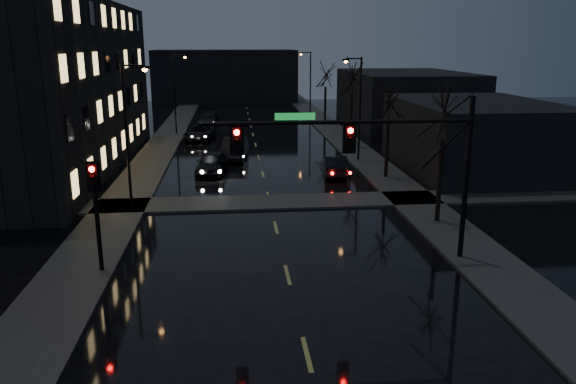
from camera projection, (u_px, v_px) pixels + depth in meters
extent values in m
cube|color=#2D2D2B|center=(157.00, 152.00, 47.75)|extent=(3.00, 140.00, 0.12)
cube|color=#2D2D2B|center=(354.00, 148.00, 49.37)|extent=(3.00, 140.00, 0.12)
cube|color=#2D2D2B|center=(270.00, 202.00, 32.69)|extent=(40.00, 3.00, 0.12)
cube|color=black|center=(32.00, 86.00, 40.65)|extent=(12.00, 30.00, 12.00)
cube|color=black|center=(475.00, 136.00, 40.75)|extent=(10.00, 14.00, 5.00)
cube|color=black|center=(405.00, 100.00, 61.92)|extent=(12.00, 18.00, 6.00)
cube|color=black|center=(225.00, 76.00, 88.61)|extent=(22.00, 10.00, 8.00)
cylinder|color=black|center=(466.00, 180.00, 23.39)|extent=(0.22, 0.22, 7.00)
cylinder|color=black|center=(338.00, 122.00, 22.23)|extent=(11.00, 0.16, 0.16)
cylinder|color=black|center=(446.00, 145.00, 22.91)|extent=(2.05, 0.10, 2.05)
cube|color=#0C591E|center=(295.00, 116.00, 22.00)|extent=(1.60, 0.04, 0.28)
cube|color=black|center=(237.00, 140.00, 22.01)|extent=(0.35, 0.28, 1.05)
sphere|color=#FF0705|center=(237.00, 132.00, 21.78)|extent=(0.22, 0.22, 0.22)
cube|color=black|center=(350.00, 138.00, 22.44)|extent=(0.35, 0.28, 1.05)
sphere|color=#FF0705|center=(351.00, 131.00, 22.20)|extent=(0.22, 0.22, 0.22)
cylinder|color=black|center=(97.00, 221.00, 22.29)|extent=(0.18, 0.18, 4.40)
cube|color=black|center=(93.00, 177.00, 21.83)|extent=(0.35, 0.28, 1.05)
sphere|color=#FF0705|center=(92.00, 169.00, 21.59)|extent=(0.22, 0.22, 0.22)
cylinder|color=black|center=(440.00, 182.00, 28.61)|extent=(0.24, 0.24, 4.40)
cylinder|color=black|center=(387.00, 149.00, 38.27)|extent=(0.24, 0.24, 4.12)
cylinder|color=black|center=(351.00, 121.00, 49.73)|extent=(0.24, 0.24, 4.68)
cylinder|color=black|center=(325.00, 106.00, 63.25)|extent=(0.24, 0.24, 4.29)
cylinder|color=black|center=(127.00, 139.00, 30.45)|extent=(0.16, 0.16, 8.00)
cylinder|color=black|center=(133.00, 65.00, 29.51)|extent=(1.20, 0.10, 0.10)
cube|color=black|center=(145.00, 67.00, 29.59)|extent=(0.50, 0.25, 0.15)
sphere|color=orange|center=(145.00, 69.00, 29.62)|extent=(0.28, 0.28, 0.28)
cylinder|color=black|center=(175.00, 95.00, 56.42)|extent=(0.16, 0.16, 8.00)
cylinder|color=black|center=(179.00, 55.00, 55.47)|extent=(1.20, 0.10, 0.10)
cube|color=black|center=(185.00, 56.00, 55.56)|extent=(0.50, 0.25, 0.15)
sphere|color=orange|center=(185.00, 57.00, 55.58)|extent=(0.28, 0.28, 0.28)
cylinder|color=black|center=(360.00, 110.00, 43.48)|extent=(0.16, 0.16, 8.00)
cylinder|color=black|center=(354.00, 59.00, 42.42)|extent=(1.20, 0.10, 0.10)
cube|color=black|center=(346.00, 60.00, 42.39)|extent=(0.50, 0.25, 0.15)
sphere|color=orange|center=(346.00, 61.00, 42.41)|extent=(0.28, 0.28, 0.28)
cylinder|color=black|center=(310.00, 84.00, 70.41)|extent=(0.16, 0.16, 8.00)
cylinder|color=black|center=(306.00, 53.00, 69.35)|extent=(1.20, 0.10, 0.10)
cube|color=black|center=(301.00, 53.00, 69.32)|extent=(0.50, 0.25, 0.15)
sphere|color=orange|center=(301.00, 54.00, 69.34)|extent=(0.28, 0.28, 0.28)
imported|color=black|center=(212.00, 163.00, 39.83)|extent=(2.50, 4.88, 1.59)
imported|color=black|center=(235.00, 149.00, 44.97)|extent=(2.35, 5.27, 1.68)
imported|color=black|center=(200.00, 133.00, 53.69)|extent=(2.99, 5.42, 1.44)
imported|color=black|center=(208.00, 119.00, 62.93)|extent=(2.31, 5.15, 1.46)
imported|color=black|center=(335.00, 166.00, 39.24)|extent=(2.06, 4.53, 1.44)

